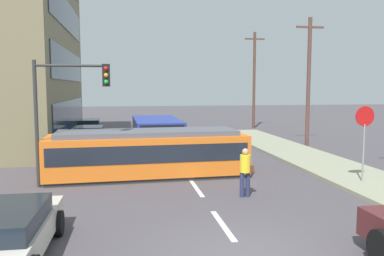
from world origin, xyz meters
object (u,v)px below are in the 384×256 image
traffic_light_mast (67,98)px  utility_pole_far (254,79)px  parked_sedan_mid (70,149)px  stop_sign (364,128)px  parked_sedan_far (90,135)px  streetcar_tram (148,153)px  parked_sedan_furthest (89,126)px  parked_sedan_near (2,234)px  city_bus (157,133)px  pedestrian_crossing (245,170)px  utility_pole_mid (309,80)px

traffic_light_mast → utility_pole_far: size_ratio=0.55×
parked_sedan_mid → stop_sign: 13.59m
parked_sedan_far → streetcar_tram: bearing=-72.4°
streetcar_tram → parked_sedan_furthest: (-3.76, 15.92, -0.38)m
parked_sedan_far → parked_sedan_near: bearing=-91.2°
stop_sign → traffic_light_mast: size_ratio=0.61×
parked_sedan_far → traffic_light_mast: bearing=-89.2°
utility_pole_far → city_bus: bearing=-129.4°
city_bus → stop_sign: size_ratio=2.04×
parked_sedan_mid → parked_sedan_furthest: 11.96m
parked_sedan_mid → parked_sedan_furthest: size_ratio=0.99×
stop_sign → pedestrian_crossing: bearing=-170.3°
parked_sedan_mid → utility_pole_mid: utility_pole_mid is taller
parked_sedan_furthest → utility_pole_far: (14.37, 2.17, 3.85)m
stop_sign → traffic_light_mast: (-11.03, 1.76, 1.13)m
streetcar_tram → city_bus: (0.87, 6.21, 0.10)m
stop_sign → utility_pole_mid: size_ratio=0.36×
parked_sedan_mid → parked_sedan_near: bearing=-89.5°
parked_sedan_furthest → traffic_light_mast: bearing=-87.6°
streetcar_tram → parked_sedan_furthest: size_ratio=1.78×
parked_sedan_far → utility_pole_far: 16.42m
parked_sedan_mid → stop_sign: size_ratio=1.58×
city_bus → parked_sedan_mid: 5.08m
parked_sedan_mid → utility_pole_mid: 15.01m
stop_sign → parked_sedan_furthest: bearing=122.0°
city_bus → parked_sedan_mid: (-4.53, -2.25, -0.48)m
stop_sign → utility_pole_mid: 10.57m
pedestrian_crossing → stop_sign: bearing=9.7°
parked_sedan_near → utility_pole_far: (14.17, 25.83, 3.85)m
parked_sedan_mid → utility_pole_far: (14.27, 14.13, 3.85)m
city_bus → parked_sedan_near: bearing=-107.6°
parked_sedan_furthest → utility_pole_mid: size_ratio=0.58×
pedestrian_crossing → stop_sign: stop_sign is taller
utility_pole_mid → parked_sedan_near: bearing=-133.4°
parked_sedan_furthest → parked_sedan_near: bearing=-89.5°
parked_sedan_far → utility_pole_mid: size_ratio=0.52×
pedestrian_crossing → traffic_light_mast: (-6.12, 2.60, 2.38)m
parked_sedan_furthest → traffic_light_mast: (0.72, -17.02, 2.70)m
streetcar_tram → parked_sedan_mid: streetcar_tram is taller
parked_sedan_near → traffic_light_mast: bearing=85.5°
streetcar_tram → parked_sedan_furthest: bearing=103.3°
utility_pole_far → utility_pole_mid: bearing=-90.3°
parked_sedan_near → traffic_light_mast: size_ratio=0.97×
city_bus → parked_sedan_near: (-4.43, -13.95, -0.48)m
city_bus → parked_sedan_near: size_ratio=1.29×
pedestrian_crossing → utility_pole_mid: 13.61m
utility_pole_far → parked_sedan_near: bearing=-118.7°
streetcar_tram → utility_pole_far: bearing=59.6°
utility_pole_far → streetcar_tram: bearing=-120.4°
parked_sedan_mid → traffic_light_mast: bearing=-83.0°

